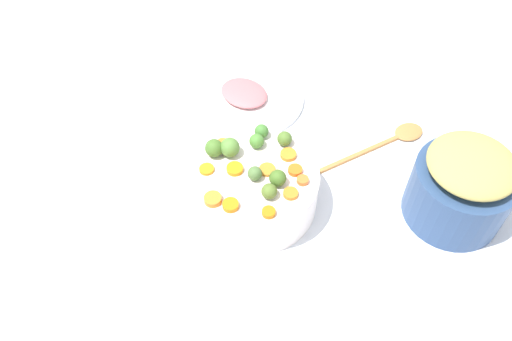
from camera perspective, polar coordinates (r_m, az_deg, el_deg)
tabletop at (r=1.14m, az=1.84°, el=-4.91°), size 2.40×2.40×0.02m
serving_bowl_carrots at (r=1.11m, az=-0.00°, el=-2.01°), size 0.26×0.26×0.10m
metal_pot at (r=1.16m, az=21.18°, el=-2.30°), size 0.20×0.20×0.14m
stuffing_mound at (r=1.09m, az=22.53°, el=0.60°), size 0.18×0.18×0.05m
carrot_slice_0 at (r=1.05m, az=5.14°, el=-1.25°), size 0.02×0.02×0.01m
carrot_slice_1 at (r=1.03m, az=3.79°, el=-2.52°), size 0.03×0.03×0.01m
carrot_slice_2 at (r=1.00m, az=1.39°, el=-4.58°), size 0.04×0.04×0.01m
carrot_slice_3 at (r=1.07m, az=1.23°, el=0.10°), size 0.05×0.05×0.01m
carrot_slice_4 at (r=1.07m, az=4.28°, el=0.04°), size 0.03×0.03×0.01m
carrot_slice_5 at (r=1.12m, az=-3.64°, el=2.96°), size 0.03×0.03×0.01m
carrot_slice_6 at (r=1.01m, az=-2.79°, el=-3.78°), size 0.04×0.04×0.01m
carrot_slice_7 at (r=1.07m, az=-2.32°, el=0.18°), size 0.05×0.05×0.01m
carrot_slice_8 at (r=1.02m, az=-4.72°, el=-3.13°), size 0.05×0.05×0.01m
carrot_slice_9 at (r=1.07m, az=-5.40°, el=0.14°), size 0.04×0.04×0.01m
carrot_slice_10 at (r=1.09m, az=3.54°, el=1.74°), size 0.04×0.04×0.01m
brussels_sprout_0 at (r=1.09m, az=-4.59°, el=2.45°), size 0.04×0.04×0.04m
brussels_sprout_1 at (r=1.11m, az=3.14°, el=3.48°), size 0.03×0.03×0.03m
brussels_sprout_2 at (r=1.04m, az=2.38°, el=-0.80°), size 0.03×0.03×0.03m
brussels_sprout_3 at (r=1.10m, az=0.07°, el=3.23°), size 0.03×0.03×0.03m
brussels_sprout_4 at (r=1.02m, az=1.45°, el=-2.28°), size 0.03×0.03×0.03m
brussels_sprout_5 at (r=1.12m, az=0.61°, el=4.31°), size 0.03×0.03×0.03m
brussels_sprout_6 at (r=1.05m, az=-0.12°, el=-0.32°), size 0.03×0.03×0.03m
brussels_sprout_7 at (r=1.09m, az=-2.87°, el=2.54°), size 0.04×0.04×0.04m
wooden_spoon at (r=1.31m, az=14.99°, el=3.48°), size 0.15×0.28×0.01m
ham_plate at (r=1.36m, az=-0.53°, el=7.86°), size 0.27×0.27×0.01m
ham_slice_main at (r=1.35m, az=-1.31°, el=8.45°), size 0.16×0.16×0.02m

